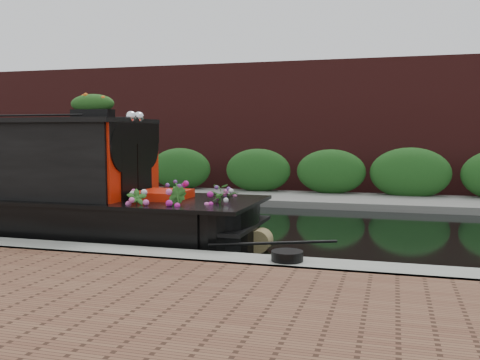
# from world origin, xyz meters

# --- Properties ---
(ground) EXTENTS (80.00, 80.00, 0.00)m
(ground) POSITION_xyz_m (0.00, 0.00, 0.00)
(ground) COLOR black
(ground) RESTS_ON ground
(near_bank_coping) EXTENTS (40.00, 0.60, 0.50)m
(near_bank_coping) POSITION_xyz_m (0.00, -3.30, 0.00)
(near_bank_coping) COLOR gray
(near_bank_coping) RESTS_ON ground
(far_bank_path) EXTENTS (40.00, 2.40, 0.34)m
(far_bank_path) POSITION_xyz_m (0.00, 4.20, 0.00)
(far_bank_path) COLOR slate
(far_bank_path) RESTS_ON ground
(far_hedge) EXTENTS (40.00, 1.10, 2.80)m
(far_hedge) POSITION_xyz_m (0.00, 5.10, 0.00)
(far_hedge) COLOR #1E4E1A
(far_hedge) RESTS_ON ground
(far_brick_wall) EXTENTS (40.00, 1.00, 8.00)m
(far_brick_wall) POSITION_xyz_m (0.00, 7.20, 0.00)
(far_brick_wall) COLOR #4B1B19
(far_brick_wall) RESTS_ON ground
(rope_fender) EXTENTS (0.34, 0.32, 0.34)m
(rope_fender) POSITION_xyz_m (1.89, -1.78, 0.17)
(rope_fender) COLOR olive
(rope_fender) RESTS_ON ground
(coiled_mooring_rope) EXTENTS (0.39, 0.39, 0.12)m
(coiled_mooring_rope) POSITION_xyz_m (2.60, -3.27, 0.31)
(coiled_mooring_rope) COLOR black
(coiled_mooring_rope) RESTS_ON near_bank_coping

